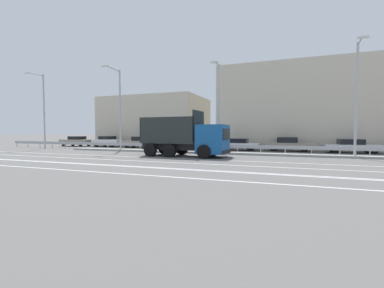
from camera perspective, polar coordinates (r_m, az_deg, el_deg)
The scene contains 24 objects.
ground_plane at distance 22.22m, azimuth 0.65°, elevation -2.40°, with size 320.00×320.00×0.00m, color #605E5B.
lane_strip_0 at distance 19.18m, azimuth -3.86°, elevation -3.21°, with size 53.02×0.16×0.01m, color silver.
lane_strip_1 at distance 17.03m, azimuth -7.17°, elevation -3.97°, with size 53.02×0.16×0.01m, color silver.
lane_strip_2 at distance 14.96m, azimuth -11.44°, elevation -4.93°, with size 53.02×0.16×0.01m, color silver.
lane_strip_3 at distance 14.75m, azimuth -11.96°, elevation -5.05°, with size 53.02×0.16×0.01m, color silver.
lane_strip_4 at distance 12.96m, azimuth -17.18°, elevation -6.17°, with size 53.02×0.16×0.01m, color silver.
median_island at distance 23.71m, azimuth 1.95°, elevation -1.86°, with size 29.16×1.10×0.18m, color gray.
median_guardrail at distance 24.99m, azimuth 2.95°, elevation -0.53°, with size 53.02×0.09×0.78m.
dump_truck at distance 20.39m, azimuth 0.57°, elevation 0.84°, with size 7.18×2.85×3.64m.
median_road_sign at distance 25.33m, azimuth -7.29°, elevation 0.71°, with size 0.71×0.16×2.11m.
street_lamp_0 at distance 35.15m, azimuth -30.24°, elevation 6.99°, with size 0.71×2.08×8.73m.
street_lamp_1 at distance 27.86m, azimuth -15.96°, elevation 8.29°, with size 0.71×2.73×8.40m.
street_lamp_2 at distance 23.31m, azimuth 5.92°, elevation 8.76°, with size 0.70×1.87×8.01m.
street_lamp_3 at distance 22.87m, azimuth 32.78°, elevation 9.26°, with size 0.71×1.99×8.61m.
parked_car_0 at distance 38.70m, azimuth -24.28°, elevation 0.59°, with size 4.45×1.99×1.38m.
parked_car_1 at distance 35.63m, azimuth -18.16°, elevation 0.56°, with size 4.05×1.95×1.42m.
parked_car_2 at distance 32.61m, azimuth -11.38°, elevation 0.41°, with size 4.67×1.98×1.39m.
parked_car_3 at distance 29.90m, azimuth -1.01°, elevation 0.36°, with size 4.07×2.13×1.47m.
parked_car_4 at distance 27.93m, azimuth 9.91°, elevation -0.04°, with size 4.91×2.01×1.27m.
parked_car_5 at distance 27.82m, azimuth 20.67°, elevation -0.06°, with size 4.70×2.00×1.44m.
parked_car_6 at distance 28.29m, azimuth 31.97°, elevation -0.35°, with size 4.93×2.09×1.31m.
background_building_0 at distance 39.66m, azimuth -8.03°, elevation 4.90°, with size 14.41×9.97×7.03m, color beige.
background_building_1 at distance 35.44m, azimuth 21.58°, elevation 7.14°, with size 17.09×12.25×9.67m, color beige.
church_tower at distance 48.50m, azimuth 16.17°, elevation 7.15°, with size 3.60×3.60×12.82m.
Camera 1 is at (7.44, -20.84, 1.98)m, focal length 24.00 mm.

